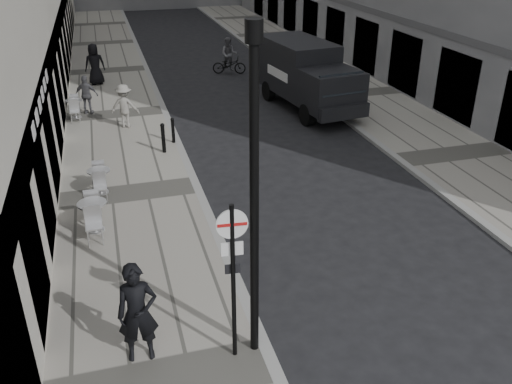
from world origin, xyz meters
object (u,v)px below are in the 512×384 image
Objects in this scene: walking_man at (138,313)px; panel_van at (306,72)px; sign_post at (233,263)px; cyclist at (229,60)px; lamppost at (254,189)px.

walking_man is 15.83m from panel_van.
cyclist is (4.80, 20.60, -1.40)m from sign_post.
walking_man reaches higher than cyclist.
sign_post is 0.51× the size of panel_van.
panel_van is at bearing 70.13° from sign_post.
sign_post is 0.52× the size of lamppost.
sign_post is at bearing -11.11° from walking_man.
panel_van is 6.95m from cyclist.
lamppost is at bearing -121.34° from panel_van.
panel_van reaches higher than walking_man.
sign_post is 15.41m from panel_van.
walking_man is at bearing 170.36° from lamppost.
walking_man is at bearing -90.73° from cyclist.
panel_van is at bearing -58.05° from cyclist.
lamppost is at bearing -85.08° from cyclist.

